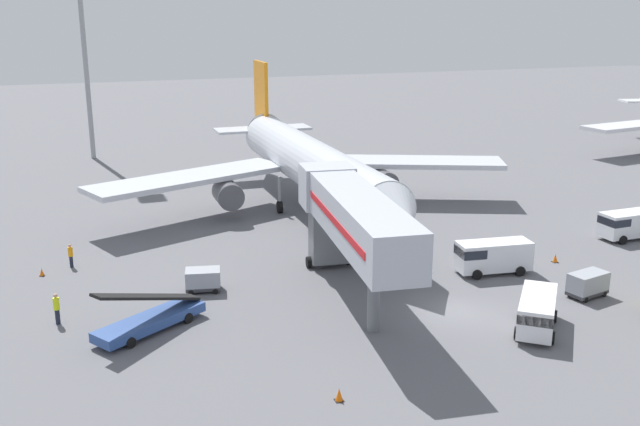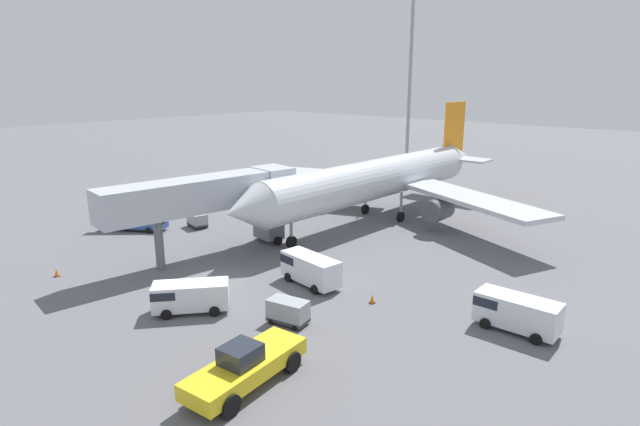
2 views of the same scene
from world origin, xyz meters
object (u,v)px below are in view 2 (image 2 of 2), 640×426
at_px(baggage_cart_mid_center, 288,311).
at_px(safety_cone_alpha, 57,273).
at_px(ground_crew_worker_midground, 210,196).
at_px(safety_cone_bravo, 194,200).
at_px(baggage_cart_far_left, 197,220).
at_px(pushback_tug, 245,366).
at_px(service_van_far_center, 189,295).
at_px(safety_cone_charlie, 372,299).
at_px(service_van_near_left, 309,268).
at_px(airplane_at_gate, 381,179).
at_px(belt_loader_truck, 134,223).
at_px(ground_crew_worker_foreground, 134,208).
at_px(jet_bridge, 214,196).
at_px(apron_light_mast, 412,39).
at_px(service_van_rear_left, 515,311).

bearing_deg(baggage_cart_mid_center, safety_cone_alpha, -161.40).
height_order(ground_crew_worker_midground, safety_cone_bravo, ground_crew_worker_midground).
bearing_deg(ground_crew_worker_midground, baggage_cart_mid_center, -28.60).
bearing_deg(baggage_cart_far_left, pushback_tug, -30.71).
relative_size(pushback_tug, service_van_far_center, 1.46).
bearing_deg(pushback_tug, safety_cone_charlie, 94.85).
bearing_deg(safety_cone_alpha, baggage_cart_mid_center, 18.60).
bearing_deg(baggage_cart_far_left, safety_cone_alpha, -77.93).
relative_size(baggage_cart_mid_center, safety_cone_alpha, 4.41).
relative_size(safety_cone_alpha, safety_cone_bravo, 1.15).
bearing_deg(service_van_far_center, service_van_near_left, 73.09).
height_order(airplane_at_gate, baggage_cart_far_left, airplane_at_gate).
distance_m(service_van_far_center, safety_cone_charlie, 12.24).
distance_m(baggage_cart_far_left, ground_crew_worker_midground, 10.70).
distance_m(baggage_cart_mid_center, safety_cone_bravo, 35.34).
relative_size(ground_crew_worker_midground, safety_cone_alpha, 2.71).
xyz_separation_m(ground_crew_worker_midground, safety_cone_bravo, (-1.91, -1.11, -0.63)).
xyz_separation_m(belt_loader_truck, ground_crew_worker_foreground, (-4.82, 2.72, 0.21)).
height_order(jet_bridge, ground_crew_worker_midground, jet_bridge).
height_order(service_van_near_left, apron_light_mast, apron_light_mast).
xyz_separation_m(baggage_cart_mid_center, apron_light_mast, (-26.53, 55.29, 20.17)).
height_order(pushback_tug, service_van_near_left, pushback_tug).
bearing_deg(service_van_far_center, pushback_tug, -17.96).
xyz_separation_m(pushback_tug, belt_loader_truck, (-29.28, 10.18, -0.30)).
bearing_deg(baggage_cart_far_left, belt_loader_truck, -128.41).
bearing_deg(pushback_tug, service_van_far_center, 162.04).
bearing_deg(service_van_far_center, safety_cone_bravo, 144.61).
height_order(pushback_tug, apron_light_mast, apron_light_mast).
relative_size(service_van_far_center, safety_cone_alpha, 7.95).
distance_m(belt_loader_truck, safety_cone_bravo, 12.58).
height_order(pushback_tug, baggage_cart_mid_center, pushback_tug).
xyz_separation_m(baggage_cart_mid_center, baggage_cart_far_left, (-22.22, 8.96, -0.07)).
height_order(belt_loader_truck, safety_cone_bravo, belt_loader_truck).
xyz_separation_m(service_van_far_center, apron_light_mast, (-20.52, 58.44, 19.87)).
height_order(safety_cone_alpha, apron_light_mast, apron_light_mast).
distance_m(jet_bridge, pushback_tug, 20.78).
bearing_deg(service_van_far_center, baggage_cart_far_left, 143.25).
xyz_separation_m(pushback_tug, safety_cone_charlie, (-1.02, 12.06, -0.76)).
distance_m(jet_bridge, baggage_cart_mid_center, 15.37).
distance_m(pushback_tug, belt_loader_truck, 31.00).
bearing_deg(service_van_rear_left, airplane_at_gate, 143.36).
distance_m(baggage_cart_far_left, safety_cone_charlie, 24.56).
height_order(ground_crew_worker_foreground, safety_cone_bravo, ground_crew_worker_foreground).
bearing_deg(jet_bridge, baggage_cart_far_left, 155.11).
height_order(airplane_at_gate, safety_cone_charlie, airplane_at_gate).
xyz_separation_m(belt_loader_truck, service_van_rear_left, (36.94, 4.49, 0.46)).
xyz_separation_m(service_van_rear_left, safety_cone_alpha, (-29.77, -14.92, -0.92)).
relative_size(ground_crew_worker_midground, safety_cone_bravo, 3.13).
bearing_deg(safety_cone_bravo, service_van_rear_left, -8.89).
height_order(airplane_at_gate, ground_crew_worker_foreground, airplane_at_gate).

